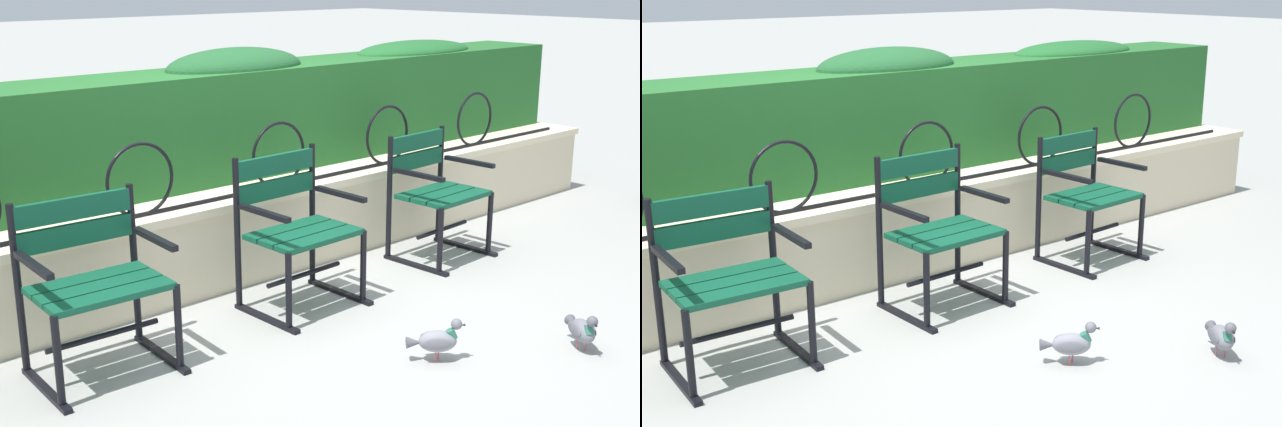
% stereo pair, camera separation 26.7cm
% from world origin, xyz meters
% --- Properties ---
extents(ground_plane, '(60.00, 60.00, 0.00)m').
position_xyz_m(ground_plane, '(0.00, 0.00, 0.00)').
color(ground_plane, '#9E9E99').
extents(stone_wall, '(6.92, 0.41, 0.55)m').
position_xyz_m(stone_wall, '(0.00, 0.73, 0.28)').
color(stone_wall, beige).
rests_on(stone_wall, ground).
extents(iron_arch_fence, '(6.39, 0.02, 0.42)m').
position_xyz_m(iron_arch_fence, '(-0.25, 0.65, 0.73)').
color(iron_arch_fence, black).
rests_on(iron_arch_fence, stone_wall).
extents(hedge_row, '(6.78, 0.59, 0.83)m').
position_xyz_m(hedge_row, '(0.01, 1.20, 0.94)').
color(hedge_row, '#236028').
rests_on(hedge_row, stone_wall).
extents(park_chair_left, '(0.66, 0.55, 0.85)m').
position_xyz_m(park_chair_left, '(-1.34, 0.16, 0.46)').
color(park_chair_left, '#0F4C33').
rests_on(park_chair_left, ground).
extents(park_chair_centre, '(0.63, 0.54, 0.88)m').
position_xyz_m(park_chair_centre, '(-0.09, 0.16, 0.47)').
color(park_chair_centre, '#0F4C33').
rests_on(park_chair_centre, ground).
extents(park_chair_right, '(0.61, 0.55, 0.83)m').
position_xyz_m(park_chair_right, '(1.16, 0.19, 0.46)').
color(park_chair_right, '#0F4C33').
rests_on(park_chair_right, ground).
extents(pigeon_near_chairs, '(0.25, 0.22, 0.22)m').
position_xyz_m(pigeon_near_chairs, '(-0.06, -0.88, 0.11)').
color(pigeon_near_chairs, gray).
rests_on(pigeon_near_chairs, ground).
extents(pigeon_far_side, '(0.21, 0.26, 0.22)m').
position_xyz_m(pigeon_far_side, '(0.59, -1.29, 0.11)').
color(pigeon_far_side, slate).
rests_on(pigeon_far_side, ground).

